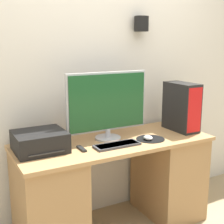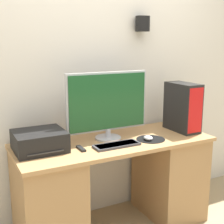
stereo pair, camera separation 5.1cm
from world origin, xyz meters
name	(u,v)px [view 2 (the right image)]	position (x,y,z in m)	size (l,w,h in m)	color
wall_back	(95,68)	(0.00, 0.69, 1.35)	(6.40, 0.18, 2.70)	silver
desk	(114,184)	(0.00, 0.32, 0.41)	(1.61, 0.64, 0.79)	tan
monitor	(108,104)	(-0.02, 0.39, 1.08)	(0.71, 0.21, 0.55)	#B7B7BC
keyboard	(117,145)	(-0.05, 0.19, 0.80)	(0.36, 0.13, 0.02)	#3D3D42
mousepad	(151,139)	(0.28, 0.21, 0.79)	(0.24, 0.24, 0.00)	black
mouse	(148,138)	(0.25, 0.19, 0.81)	(0.07, 0.09, 0.04)	silver
computer_tower	(183,107)	(0.68, 0.31, 1.00)	(0.17, 0.34, 0.43)	black
printer	(39,141)	(-0.60, 0.37, 0.86)	(0.36, 0.34, 0.15)	black
remote_control	(81,149)	(-0.32, 0.24, 0.80)	(0.03, 0.13, 0.02)	black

